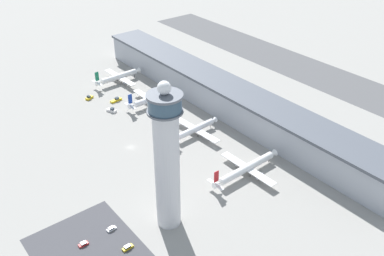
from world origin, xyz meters
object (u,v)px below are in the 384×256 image
Objects in this scene: car_blue_compact at (83,244)px; car_red_hatchback at (111,229)px; airplane_gate_bravo at (150,100)px; service_truck_fuel at (89,98)px; airplane_gate_delta at (246,168)px; service_truck_baggage at (112,110)px; airplane_gate_charlie at (195,129)px; control_tower at (167,159)px; service_truck_catering at (116,100)px; airplane_gate_alpha at (119,77)px; car_grey_coupe at (128,247)px.

car_red_hatchback is (-0.55, 13.45, 0.02)m from car_blue_compact.
airplane_gate_bravo reaches higher than car_red_hatchback.
airplane_gate_delta is at bearing 10.97° from service_truck_fuel.
airplane_gate_delta is 103.00m from service_truck_baggage.
airplane_gate_bravo is 6.13× the size of service_truck_fuel.
service_truck_baggage is 1.62× the size of car_red_hatchback.
airplane_gate_charlie reaches higher than car_blue_compact.
airplane_gate_charlie is (-48.90, 53.78, -30.04)m from control_tower.
service_truck_catering reaches higher than car_blue_compact.
control_tower reaches higher than airplane_gate_bravo.
car_blue_compact is (128.46, -91.12, -4.05)m from airplane_gate_alpha.
car_grey_coupe is (117.20, -61.39, -0.23)m from service_truck_catering.
airplane_gate_charlie reaches higher than car_grey_coupe.
car_blue_compact is at bearing -87.66° from car_red_hatchback.
airplane_gate_charlie is (90.19, -1.31, -0.72)m from airplane_gate_alpha.
service_truck_catering is 128.28m from car_blue_compact.
car_red_hatchback is at bearing -63.71° from airplane_gate_charlie.
service_truck_fuel is 1.46× the size of car_red_hatchback.
service_truck_fuel is (-125.87, -24.40, -3.00)m from airplane_gate_delta.
airplane_gate_bravo reaches higher than car_grey_coupe.
airplane_gate_alpha is 8.73× the size of car_red_hatchback.
control_tower is 78.65m from airplane_gate_charlie.
service_truck_fuel is at bearing -161.03° from airplane_gate_charlie.
airplane_gate_delta is 73.68m from car_red_hatchback.
airplane_gate_bravo is (43.62, -1.54, -0.31)m from airplane_gate_alpha.
airplane_gate_charlie reaches higher than car_red_hatchback.
control_tower is 58.94m from airplane_gate_delta.
airplane_gate_delta is 112.24m from service_truck_catering.
service_truck_baggage is 106.31m from car_red_hatchback.
control_tower is 1.84× the size of airplane_gate_alpha.
airplane_gate_charlie is at bearing 113.08° from car_blue_compact.
car_blue_compact is (-7.36, -86.63, -3.33)m from airplane_gate_delta.
car_blue_compact is at bearing -134.07° from car_grey_coupe.
service_truck_baggage is 1.42× the size of car_grey_coupe.
airplane_gate_bravo is at bearing 178.17° from airplane_gate_delta.
service_truck_fuel is at bearing -169.03° from airplane_gate_delta.
airplane_gate_alpha reaches higher than service_truck_baggage.
airplane_gate_alpha reaches higher than car_grey_coupe.
control_tower reaches higher than airplane_gate_alpha.
car_grey_coupe is (12.99, 13.42, 0.07)m from car_blue_compact.
car_blue_compact is at bearing -46.56° from airplane_gate_bravo.
car_grey_coupe is (51.26, -76.39, -3.27)m from airplane_gate_charlie.
car_red_hatchback is (37.72, -76.36, -3.32)m from airplane_gate_charlie.
airplane_gate_delta is 10.63× the size of car_blue_compact.
airplane_gate_charlie is 97.68m from car_blue_compact.
airplane_gate_charlie is 8.44× the size of car_red_hatchback.
airplane_gate_bravo is at bearing 142.10° from car_grey_coupe.
service_truck_catering reaches higher than car_red_hatchback.
service_truck_fuel is at bearing 159.63° from car_grey_coupe.
airplane_gate_delta is 9.09× the size of car_grey_coupe.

